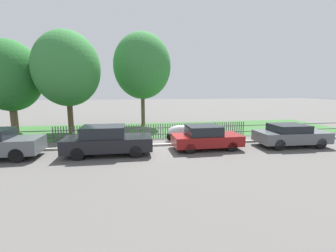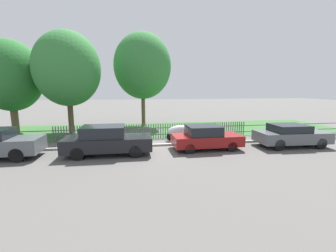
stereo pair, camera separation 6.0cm
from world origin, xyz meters
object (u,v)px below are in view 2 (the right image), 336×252
tree_nearest_kerb (10,76)px  parked_car_black_saloon (107,140)px  tree_mid_park (143,66)px  tree_behind_motorcycle (67,69)px  parked_car_red_compact (291,135)px  parked_car_navy_estate (206,137)px  covered_motorcycle (181,131)px

tree_nearest_kerb → parked_car_black_saloon: bearing=-43.4°
parked_car_black_saloon → tree_nearest_kerb: size_ratio=0.63×
tree_mid_park → tree_behind_motorcycle: bearing=-157.6°
parked_car_red_compact → tree_nearest_kerb: bearing=160.3°
parked_car_navy_estate → tree_mid_park: 10.34m
tree_behind_motorcycle → tree_mid_park: tree_mid_park is taller
parked_car_navy_estate → tree_behind_motorcycle: 11.63m
covered_motorcycle → parked_car_navy_estate: bearing=-74.4°
parked_car_navy_estate → parked_car_red_compact: bearing=-3.3°
parked_car_black_saloon → tree_nearest_kerb: bearing=137.2°
parked_car_red_compact → tree_mid_park: bearing=135.2°
parked_car_red_compact → tree_behind_motorcycle: bearing=157.2°
covered_motorcycle → tree_mid_park: bearing=103.3°
tree_behind_motorcycle → parked_car_navy_estate: bearing=-35.4°
parked_car_black_saloon → tree_mid_park: size_ratio=0.54×
parked_car_red_compact → tree_mid_park: size_ratio=0.50×
covered_motorcycle → tree_nearest_kerb: tree_nearest_kerb is taller
parked_car_navy_estate → parked_car_red_compact: parked_car_navy_estate is taller
tree_mid_park → covered_motorcycle: bearing=-71.0°
parked_car_navy_estate → covered_motorcycle: (-0.94, 2.42, -0.06)m
covered_motorcycle → tree_nearest_kerb: 13.68m
tree_behind_motorcycle → parked_car_red_compact: bearing=-24.8°
covered_motorcycle → parked_car_black_saloon: bearing=-155.1°
parked_car_red_compact → covered_motorcycle: 6.72m
parked_car_black_saloon → parked_car_navy_estate: size_ratio=1.15×
parked_car_navy_estate → parked_car_red_compact: size_ratio=0.93×
covered_motorcycle → tree_mid_park: tree_mid_park is taller
tree_nearest_kerb → parked_car_red_compact: bearing=-21.6°
parked_car_navy_estate → tree_behind_motorcycle: (-8.84, 6.28, 4.21)m
parked_car_black_saloon → parked_car_navy_estate: (5.45, 0.24, -0.09)m
parked_car_black_saloon → covered_motorcycle: 5.24m
parked_car_red_compact → covered_motorcycle: (-6.18, 2.63, -0.07)m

